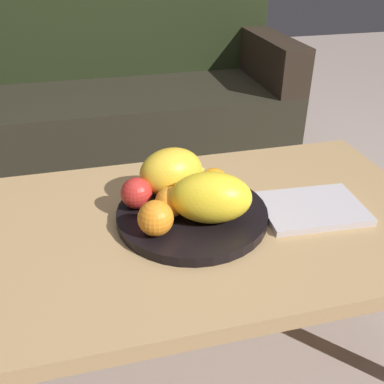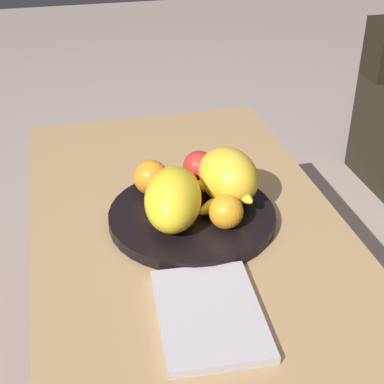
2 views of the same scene
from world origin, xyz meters
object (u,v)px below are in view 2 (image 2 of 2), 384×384
at_px(apple_front, 199,167).
at_px(banana_bunch, 227,194).
at_px(magazine, 209,314).
at_px(fruit_bowl, 192,216).
at_px(orange_right, 151,177).
at_px(melon_smaller_beside, 173,199).
at_px(orange_front, 183,185).
at_px(orange_left, 226,212).
at_px(coffee_table, 189,242).
at_px(melon_large_front, 228,176).

height_order(apple_front, banana_bunch, apple_front).
distance_m(apple_front, magazine, 0.44).
distance_m(fruit_bowl, orange_right, 0.13).
height_order(melon_smaller_beside, orange_front, melon_smaller_beside).
relative_size(banana_bunch, magazine, 0.63).
height_order(orange_front, orange_left, same).
bearing_deg(coffee_table, orange_left, 47.57).
distance_m(melon_large_front, magazine, 0.36).
bearing_deg(banana_bunch, orange_left, -18.01).
distance_m(coffee_table, magazine, 0.29).
relative_size(melon_smaller_beside, magazine, 0.75).
bearing_deg(magazine, orange_front, 178.11).
relative_size(orange_front, apple_front, 0.95).
xyz_separation_m(melon_large_front, orange_right, (-0.07, -0.16, -0.02)).
bearing_deg(melon_large_front, apple_front, -155.67).
bearing_deg(orange_left, banana_bunch, 161.99).
bearing_deg(fruit_bowl, magazine, -7.65).
xyz_separation_m(orange_right, magazine, (0.40, 0.03, -0.06)).
relative_size(melon_large_front, apple_front, 2.13).
relative_size(melon_smaller_beside, apple_front, 2.46).
xyz_separation_m(melon_large_front, orange_left, (0.10, -0.03, -0.02)).
distance_m(fruit_bowl, melon_large_front, 0.12).
xyz_separation_m(melon_large_front, apple_front, (-0.09, -0.04, -0.02)).
bearing_deg(fruit_bowl, melon_smaller_beside, -56.34).
bearing_deg(banana_bunch, fruit_bowl, -82.88).
bearing_deg(apple_front, orange_front, -36.98).
height_order(melon_smaller_beside, orange_left, melon_smaller_beside).
relative_size(fruit_bowl, orange_right, 4.56).
bearing_deg(magazine, apple_front, 171.90).
height_order(orange_front, orange_right, orange_right).
relative_size(melon_smaller_beside, orange_right, 2.34).
distance_m(melon_large_front, melon_smaller_beside, 0.15).
distance_m(fruit_bowl, apple_front, 0.14).
distance_m(fruit_bowl, banana_bunch, 0.09).
xyz_separation_m(orange_front, apple_front, (-0.07, 0.05, 0.00)).
bearing_deg(magazine, orange_left, 160.73).
bearing_deg(fruit_bowl, coffee_table, -38.05).
xyz_separation_m(coffee_table, melon_smaller_beside, (0.02, -0.04, 0.13)).
height_order(coffee_table, magazine, magazine).
xyz_separation_m(orange_front, magazine, (0.35, -0.03, -0.05)).
relative_size(melon_smaller_beside, banana_bunch, 1.19).
distance_m(melon_smaller_beside, banana_bunch, 0.14).
distance_m(melon_smaller_beside, orange_front, 0.10).
bearing_deg(melon_smaller_beside, orange_right, -169.85).
distance_m(orange_left, apple_front, 0.20).
xyz_separation_m(fruit_bowl, magazine, (0.30, -0.04, -0.00)).
distance_m(apple_front, banana_bunch, 0.12).
bearing_deg(melon_smaller_beside, orange_left, 69.41).
bearing_deg(coffee_table, apple_front, 157.80).
bearing_deg(magazine, fruit_bowl, 175.83).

